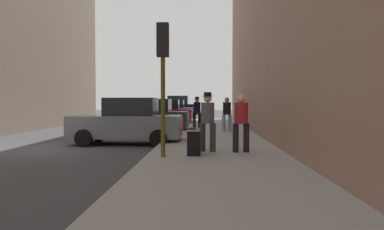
# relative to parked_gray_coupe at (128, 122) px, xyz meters

# --- Properties ---
(ground_plane) EXTENTS (120.00, 120.00, 0.00)m
(ground_plane) POSITION_rel_parked_gray_coupe_xyz_m (-2.65, -1.65, -0.85)
(ground_plane) COLOR #38383A
(sidewalk) EXTENTS (4.00, 40.00, 0.15)m
(sidewalk) POSITION_rel_parked_gray_coupe_xyz_m (3.35, -1.65, -0.77)
(sidewalk) COLOR gray
(sidewalk) RESTS_ON ground_plane
(parked_gray_coupe) EXTENTS (4.23, 2.11, 1.79)m
(parked_gray_coupe) POSITION_rel_parked_gray_coupe_xyz_m (0.00, 0.00, 0.00)
(parked_gray_coupe) COLOR slate
(parked_gray_coupe) RESTS_ON ground_plane
(parked_dark_green_sedan) EXTENTS (4.26, 2.17, 1.79)m
(parked_dark_green_sedan) POSITION_rel_parked_gray_coupe_xyz_m (-0.00, 5.82, 0.00)
(parked_dark_green_sedan) COLOR #193828
(parked_dark_green_sedan) RESTS_ON ground_plane
(parked_red_hatchback) EXTENTS (4.20, 2.07, 1.79)m
(parked_red_hatchback) POSITION_rel_parked_gray_coupe_xyz_m (0.00, 12.53, 0.00)
(parked_red_hatchback) COLOR #B2191E
(parked_red_hatchback) RESTS_ON ground_plane
(parked_blue_sedan) EXTENTS (4.23, 2.12, 1.79)m
(parked_blue_sedan) POSITION_rel_parked_gray_coupe_xyz_m (-0.00, 18.66, 0.00)
(parked_blue_sedan) COLOR navy
(parked_blue_sedan) RESTS_ON ground_plane
(parked_black_suv) EXTENTS (4.63, 2.11, 2.25)m
(parked_black_suv) POSITION_rel_parked_gray_coupe_xyz_m (-0.00, 24.82, 0.18)
(parked_black_suv) COLOR black
(parked_black_suv) RESTS_ON ground_plane
(fire_hydrant) EXTENTS (0.42, 0.22, 0.70)m
(fire_hydrant) POSITION_rel_parked_gray_coupe_xyz_m (1.80, 4.88, -0.35)
(fire_hydrant) COLOR red
(fire_hydrant) RESTS_ON sidewalk
(traffic_light) EXTENTS (0.32, 0.32, 3.60)m
(traffic_light) POSITION_rel_parked_gray_coupe_xyz_m (1.85, -4.23, 1.91)
(traffic_light) COLOR #514C0F
(traffic_light) RESTS_ON sidewalk
(pedestrian_with_beanie) EXTENTS (0.53, 0.50, 1.78)m
(pedestrian_with_beanie) POSITION_rel_parked_gray_coupe_xyz_m (3.07, -3.13, 0.29)
(pedestrian_with_beanie) COLOR #333338
(pedestrian_with_beanie) RESTS_ON sidewalk
(pedestrian_in_jeans) EXTENTS (0.53, 0.50, 1.71)m
(pedestrian_in_jeans) POSITION_rel_parked_gray_coupe_xyz_m (4.08, 4.46, 0.26)
(pedestrian_in_jeans) COLOR #728CB2
(pedestrian_in_jeans) RESTS_ON sidewalk
(pedestrian_in_red_jacket) EXTENTS (0.52, 0.44, 1.71)m
(pedestrian_in_red_jacket) POSITION_rel_parked_gray_coupe_xyz_m (4.06, -3.23, 0.26)
(pedestrian_in_red_jacket) COLOR black
(pedestrian_in_red_jacket) RESTS_ON sidewalk
(pedestrian_with_fedora) EXTENTS (0.53, 0.50, 1.78)m
(pedestrian_with_fedora) POSITION_rel_parked_gray_coupe_xyz_m (2.52, 7.30, 0.29)
(pedestrian_with_fedora) COLOR black
(pedestrian_with_fedora) RESTS_ON sidewalk
(rolling_suitcase) EXTENTS (0.38, 0.57, 1.04)m
(rolling_suitcase) POSITION_rel_parked_gray_coupe_xyz_m (2.69, -3.87, -0.36)
(rolling_suitcase) COLOR black
(rolling_suitcase) RESTS_ON sidewalk
(duffel_bag) EXTENTS (0.32, 0.44, 0.28)m
(duffel_bag) POSITION_rel_parked_gray_coupe_xyz_m (2.41, 3.00, -0.56)
(duffel_bag) COLOR #472D19
(duffel_bag) RESTS_ON sidewalk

